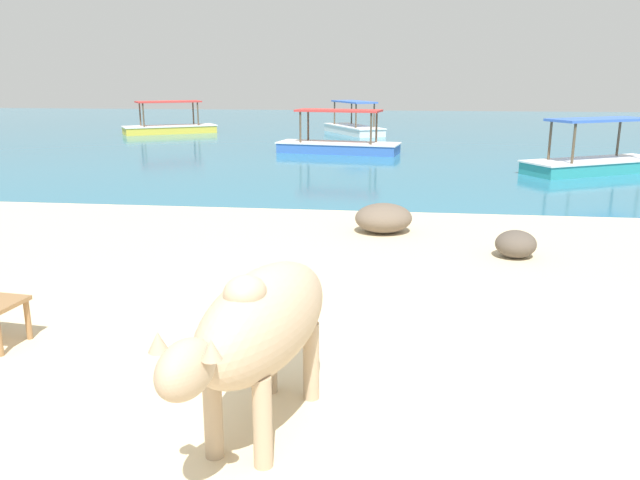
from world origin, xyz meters
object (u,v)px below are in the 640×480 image
boat_white (353,127)px  boat_yellow (170,127)px  cow (261,324)px  boat_teal (595,161)px  boat_blue (338,144)px

boat_white → boat_yellow: size_ratio=1.01×
boat_white → boat_yellow: 7.43m
cow → boat_white: bearing=-166.1°
boat_white → cow: bearing=-25.5°
boat_teal → boat_blue: 7.28m
boat_teal → boat_yellow: bearing=117.8°
boat_yellow → boat_white: bearing=-25.9°
boat_blue → boat_teal: bearing=163.2°
cow → boat_blue: 15.56m
boat_teal → cow: bearing=-143.2°
boat_teal → boat_yellow: same height
boat_white → boat_yellow: bearing=-112.2°
boat_teal → boat_yellow: (-13.95, 9.07, 0.00)m
cow → boat_teal: boat_teal is taller
boat_teal → boat_yellow: size_ratio=1.01×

